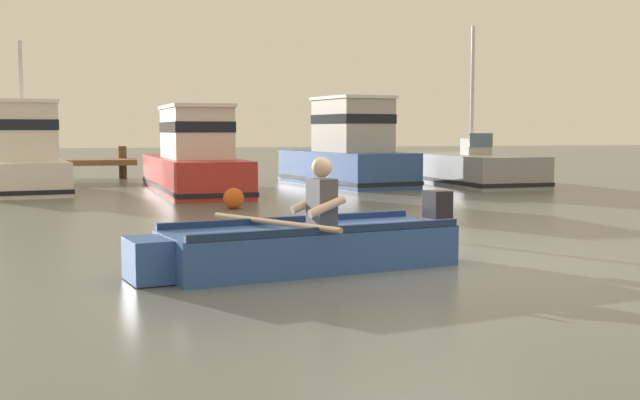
{
  "coord_description": "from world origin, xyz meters",
  "views": [
    {
      "loc": [
        -3.23,
        -8.17,
        1.48
      ],
      "look_at": [
        -0.63,
        1.95,
        0.55
      ],
      "focal_mm": 44.36,
      "sensor_mm": 36.0,
      "label": 1
    }
  ],
  "objects_px": {
    "moored_boat_grey": "(469,170)",
    "moored_boat_red": "(193,160)",
    "moored_boat_white": "(24,159)",
    "mooring_buoy": "(234,198)",
    "rowboat_with_person": "(303,246)",
    "moored_boat_blue": "(347,153)"
  },
  "relations": [
    {
      "from": "moored_boat_grey",
      "to": "moored_boat_red",
      "type": "bearing_deg",
      "value": -173.93
    },
    {
      "from": "moored_boat_white",
      "to": "moored_boat_red",
      "type": "xyz_separation_m",
      "value": [
        3.92,
        -0.9,
        -0.04
      ]
    },
    {
      "from": "moored_boat_grey",
      "to": "mooring_buoy",
      "type": "xyz_separation_m",
      "value": [
        -7.19,
        -5.12,
        -0.2
      ]
    },
    {
      "from": "rowboat_with_person",
      "to": "moored_boat_white",
      "type": "xyz_separation_m",
      "value": [
        -4.06,
        11.83,
        0.55
      ]
    },
    {
      "from": "moored_boat_blue",
      "to": "moored_boat_grey",
      "type": "bearing_deg",
      "value": -9.28
    },
    {
      "from": "rowboat_with_person",
      "to": "moored_boat_blue",
      "type": "relative_size",
      "value": 0.72
    },
    {
      "from": "mooring_buoy",
      "to": "moored_boat_red",
      "type": "bearing_deg",
      "value": 94.51
    },
    {
      "from": "moored_boat_red",
      "to": "moored_boat_blue",
      "type": "xyz_separation_m",
      "value": [
        4.23,
        1.34,
        0.11
      ]
    },
    {
      "from": "moored_boat_grey",
      "to": "mooring_buoy",
      "type": "height_order",
      "value": "moored_boat_grey"
    },
    {
      "from": "moored_boat_blue",
      "to": "mooring_buoy",
      "type": "xyz_separation_m",
      "value": [
        -3.89,
        -5.66,
        -0.67
      ]
    },
    {
      "from": "moored_boat_white",
      "to": "moored_boat_blue",
      "type": "height_order",
      "value": "moored_boat_white"
    },
    {
      "from": "moored_boat_red",
      "to": "moored_boat_grey",
      "type": "xyz_separation_m",
      "value": [
        7.53,
        0.8,
        -0.36
      ]
    },
    {
      "from": "moored_boat_white",
      "to": "mooring_buoy",
      "type": "height_order",
      "value": "moored_boat_white"
    },
    {
      "from": "rowboat_with_person",
      "to": "moored_boat_white",
      "type": "relative_size",
      "value": 0.78
    },
    {
      "from": "moored_boat_red",
      "to": "mooring_buoy",
      "type": "distance_m",
      "value": 4.37
    },
    {
      "from": "moored_boat_red",
      "to": "moored_boat_blue",
      "type": "distance_m",
      "value": 4.44
    },
    {
      "from": "moored_boat_blue",
      "to": "moored_boat_grey",
      "type": "height_order",
      "value": "moored_boat_grey"
    },
    {
      "from": "moored_boat_grey",
      "to": "mooring_buoy",
      "type": "bearing_deg",
      "value": -144.56
    },
    {
      "from": "moored_boat_white",
      "to": "moored_boat_grey",
      "type": "relative_size",
      "value": 0.9
    },
    {
      "from": "moored_boat_red",
      "to": "moored_boat_grey",
      "type": "relative_size",
      "value": 1.24
    },
    {
      "from": "mooring_buoy",
      "to": "moored_boat_grey",
      "type": "bearing_deg",
      "value": 35.44
    },
    {
      "from": "rowboat_with_person",
      "to": "mooring_buoy",
      "type": "xyz_separation_m",
      "value": [
        0.2,
        6.61,
        -0.05
      ]
    }
  ]
}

